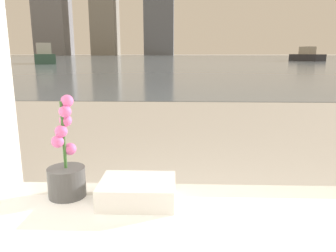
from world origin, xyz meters
TOP-DOWN VIEW (x-y plane):
  - potted_orchid at (-0.48, 0.94)m, footprint 0.14×0.14m
  - towel_stack at (-0.20, 0.91)m, footprint 0.27×0.21m
  - harbor_water at (0.00, 62.00)m, footprint 180.00×110.00m
  - harbor_boat_1 at (15.77, 41.89)m, footprint 3.23×4.90m
  - harbor_boat_4 at (-12.98, 31.28)m, footprint 3.70×5.39m

SIDE VIEW (x-z plane):
  - harbor_water at x=0.00m, z-range 0.00..0.01m
  - towel_stack at x=-0.20m, z-range 0.54..0.62m
  - harbor_boat_1 at x=15.77m, z-range -0.25..1.49m
  - potted_orchid at x=-0.48m, z-range 0.45..0.84m
  - harbor_boat_4 at x=-12.98m, z-range -0.27..1.64m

